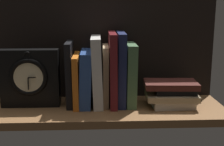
# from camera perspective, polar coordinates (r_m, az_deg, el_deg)

# --- Properties ---
(ground_plane) EXTENTS (0.82, 0.27, 0.03)m
(ground_plane) POSITION_cam_1_polar(r_m,az_deg,el_deg) (1.06, -1.75, -6.85)
(ground_plane) COLOR brown
(back_panel) EXTENTS (0.82, 0.01, 0.37)m
(back_panel) POSITION_cam_1_polar(r_m,az_deg,el_deg) (1.14, -1.92, 4.69)
(back_panel) COLOR black
(back_panel) RESTS_ON ground_plane
(book_black_skeptic) EXTENTS (0.02, 0.14, 0.22)m
(book_black_skeptic) POSITION_cam_1_polar(r_m,az_deg,el_deg) (1.07, -7.68, -0.12)
(book_black_skeptic) COLOR black
(book_black_skeptic) RESTS_ON ground_plane
(book_orange_pandolfini) EXTENTS (0.02, 0.17, 0.17)m
(book_orange_pandolfini) POSITION_cam_1_polar(r_m,az_deg,el_deg) (1.07, -6.44, -1.23)
(book_orange_pandolfini) COLOR orange
(book_orange_pandolfini) RESTS_ON ground_plane
(book_blue_modern) EXTENTS (0.04, 0.16, 0.19)m
(book_blue_modern) POSITION_cam_1_polar(r_m,az_deg,el_deg) (1.07, -4.77, -0.91)
(book_blue_modern) COLOR #2D4C8E
(book_blue_modern) RESTS_ON ground_plane
(book_white_catcher) EXTENTS (0.04, 0.16, 0.23)m
(book_white_catcher) POSITION_cam_1_polar(r_m,az_deg,el_deg) (1.06, -2.74, 0.36)
(book_white_catcher) COLOR silver
(book_white_catcher) RESTS_ON ground_plane
(book_tan_shortstories) EXTENTS (0.02, 0.13, 0.20)m
(book_tan_shortstories) POSITION_cam_1_polar(r_m,az_deg,el_deg) (1.06, -1.19, -0.41)
(book_tan_shortstories) COLOR tan
(book_tan_shortstories) RESTS_ON ground_plane
(book_maroon_dawkins) EXTENTS (0.03, 0.17, 0.25)m
(book_maroon_dawkins) POSITION_cam_1_polar(r_m,az_deg,el_deg) (1.06, 0.12, 0.76)
(book_maroon_dawkins) COLOR maroon
(book_maroon_dawkins) RESTS_ON ground_plane
(book_navy_bierce) EXTENTS (0.03, 0.15, 0.25)m
(book_navy_bierce) POSITION_cam_1_polar(r_m,az_deg,el_deg) (1.06, 1.64, 0.78)
(book_navy_bierce) COLOR #192147
(book_navy_bierce) RESTS_ON ground_plane
(book_green_romantic) EXTENTS (0.03, 0.14, 0.21)m
(book_green_romantic) POSITION_cam_1_polar(r_m,az_deg,el_deg) (1.07, 3.37, -0.19)
(book_green_romantic) COLOR #476B44
(book_green_romantic) RESTS_ON ground_plane
(framed_clock) EXTENTS (0.19, 0.06, 0.19)m
(framed_clock) POSITION_cam_1_polar(r_m,az_deg,el_deg) (1.08, -14.75, -0.86)
(framed_clock) COLOR black
(framed_clock) RESTS_ON ground_plane
(book_stack_side) EXTENTS (0.18, 0.13, 0.08)m
(book_stack_side) POSITION_cam_1_polar(r_m,az_deg,el_deg) (1.08, 10.88, -3.65)
(book_stack_side) COLOR beige
(book_stack_side) RESTS_ON ground_plane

